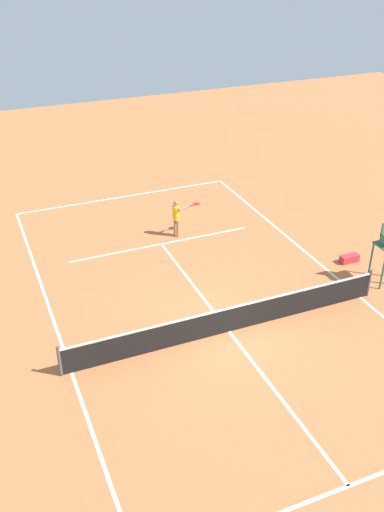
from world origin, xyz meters
TOP-DOWN VIEW (x-y plane):
  - ground_plane at (0.00, 0.00)m, footprint 60.00×60.00m
  - court_lines at (0.00, 0.00)m, footprint 10.52×23.71m
  - tennis_net at (0.00, 0.00)m, footprint 11.12×0.10m
  - player_serving at (-0.91, -6.96)m, footprint 1.30×0.47m
  - tennis_ball at (0.39, -5.15)m, footprint 0.07×0.07m
  - equipment_bag at (-6.37, -2.24)m, footprint 0.76×0.32m

SIDE VIEW (x-z plane):
  - ground_plane at x=0.00m, z-range 0.00..0.00m
  - court_lines at x=0.00m, z-range 0.00..0.01m
  - tennis_ball at x=0.39m, z-range 0.00..0.07m
  - equipment_bag at x=-6.37m, z-range 0.00..0.30m
  - tennis_net at x=0.00m, z-range -0.04..1.03m
  - player_serving at x=-0.91m, z-range 0.15..1.80m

